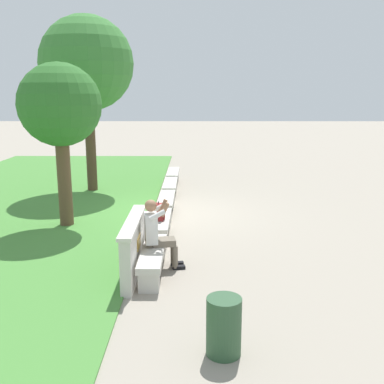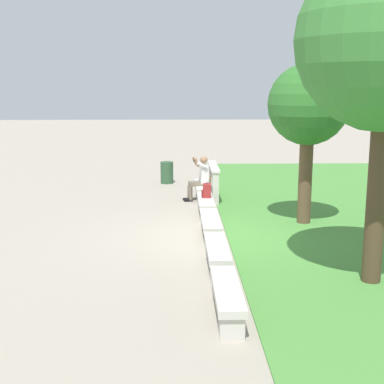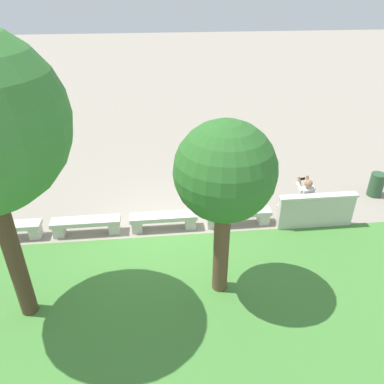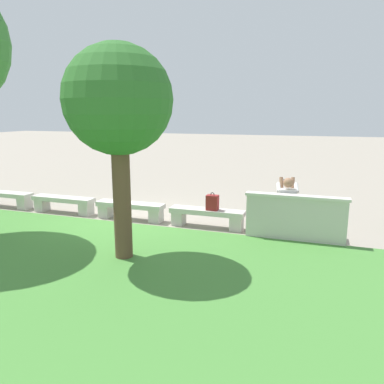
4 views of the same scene
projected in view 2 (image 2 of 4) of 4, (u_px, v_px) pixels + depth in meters
name	position (u px, v px, depth m)	size (l,w,h in m)	color
ground_plane	(210.00, 237.00, 12.09)	(80.00, 80.00, 0.00)	gray
bench_main	(202.00, 189.00, 16.08)	(1.81, 0.40, 0.45)	beige
bench_near	(206.00, 204.00, 14.05)	(1.81, 0.40, 0.45)	beige
bench_mid	(210.00, 224.00, 12.03)	(1.81, 0.40, 0.45)	beige
bench_far	(217.00, 253.00, 10.01)	(1.81, 0.40, 0.45)	beige
bench_end	(227.00, 296.00, 7.99)	(1.81, 0.40, 0.45)	beige
backrest_wall_with_plaque	(213.00, 182.00, 16.04)	(2.13, 0.24, 1.01)	beige
person_photographer	(200.00, 176.00, 15.76)	(0.52, 0.77, 1.32)	black
backpack	(207.00, 191.00, 14.13)	(0.28, 0.24, 0.43)	maroon
tree_left_background	(308.00, 107.00, 12.70)	(1.94, 1.94, 3.90)	brown
trash_bin	(167.00, 173.00, 18.55)	(0.44, 0.44, 0.75)	#2D5133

